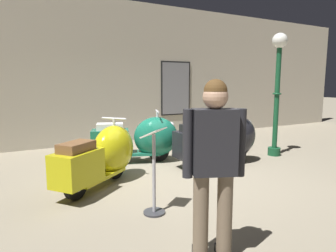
{
  "coord_description": "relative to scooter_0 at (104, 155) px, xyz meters",
  "views": [
    {
      "loc": [
        -2.81,
        -4.33,
        1.65
      ],
      "look_at": [
        0.12,
        1.1,
        0.76
      ],
      "focal_mm": 31.85,
      "sensor_mm": 36.0,
      "label": 1
    }
  ],
  "objects": [
    {
      "name": "info_stanchion",
      "position": [
        0.24,
        -1.39,
        -0.03
      ],
      "size": [
        0.39,
        0.37,
        1.11
      ],
      "color": "#333338",
      "rests_on": "ground"
    },
    {
      "name": "scooter_0",
      "position": [
        0.0,
        0.0,
        0.0
      ],
      "size": [
        1.69,
        1.48,
        1.07
      ],
      "rotation": [
        0.0,
        0.0,
        0.67
      ],
      "color": "black",
      "rests_on": "ground"
    },
    {
      "name": "visitor_0",
      "position": [
        0.28,
        -2.56,
        0.49
      ],
      "size": [
        0.54,
        0.37,
        1.69
      ],
      "rotation": [
        0.0,
        0.0,
        1.18
      ],
      "color": "black",
      "rests_on": "ground"
    },
    {
      "name": "scooter_3",
      "position": [
        3.31,
        1.15,
        -0.05
      ],
      "size": [
        0.57,
        1.62,
        0.97
      ],
      "rotation": [
        0.0,
        0.0,
        -1.5
      ],
      "color": "black",
      "rests_on": "ground"
    },
    {
      "name": "showroom_back_wall",
      "position": [
        1.49,
        3.46,
        1.45
      ],
      "size": [
        18.0,
        0.24,
        3.89
      ],
      "color": "#BCB29E",
      "rests_on": "ground"
    },
    {
      "name": "lamppost",
      "position": [
        4.02,
        0.1,
        1.18
      ],
      "size": [
        0.33,
        0.33,
        2.74
      ],
      "color": "#144728",
      "rests_on": "ground"
    },
    {
      "name": "scooter_1",
      "position": [
        1.11,
        1.0,
        0.01
      ],
      "size": [
        1.85,
        1.08,
        1.09
      ],
      "rotation": [
        0.0,
        0.0,
        -0.35
      ],
      "color": "black",
      "rests_on": "ground"
    },
    {
      "name": "ground_plane",
      "position": [
        1.49,
        -0.32,
        -0.49
      ],
      "size": [
        60.0,
        60.0,
        0.0
      ],
      "primitive_type": "plane",
      "color": "gray"
    },
    {
      "name": "scooter_2",
      "position": [
        2.52,
        0.07,
        0.03
      ],
      "size": [
        1.87,
        0.62,
        1.13
      ],
      "rotation": [
        0.0,
        0.0,
        -0.02
      ],
      "color": "black",
      "rests_on": "ground"
    }
  ]
}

